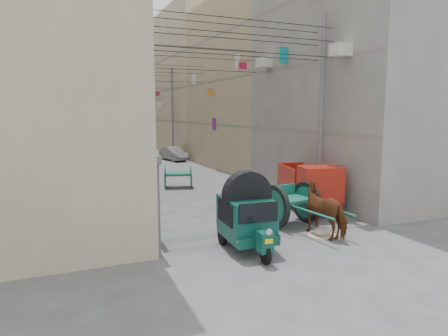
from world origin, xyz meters
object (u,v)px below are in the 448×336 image
distant_car_grey (173,154)px  distant_car_green (101,142)px  tonga_cart (291,203)px  feed_sack (322,231)px  auto_rickshaw (247,214)px  mini_truck (312,189)px  horse (327,210)px  distant_car_white (128,159)px  second_cart (178,175)px

distant_car_grey → distant_car_green: bearing=94.0°
tonga_cart → feed_sack: (0.25, -1.51, -0.65)m
auto_rickshaw → feed_sack: (2.90, 0.19, -0.91)m
feed_sack → mini_truck: bearing=60.8°
auto_rickshaw → tonga_cart: 3.16m
horse → distant_car_white: horse is taller
auto_rickshaw → distant_car_white: bearing=94.0°
tonga_cart → horse: size_ratio=1.73×
feed_sack → distant_car_white: size_ratio=0.17×
second_cart → distant_car_white: (-1.04, 9.78, -0.11)m
mini_truck → second_cart: 8.13m
auto_rickshaw → feed_sack: 3.04m
feed_sack → distant_car_green: distant_car_green is taller
tonga_cart → second_cart: (-1.68, 8.64, -0.10)m
auto_rickshaw → distant_car_white: 20.12m
distant_car_white → distant_car_green: distant_car_green is taller
mini_truck → feed_sack: bearing=-105.3°
mini_truck → distant_car_white: (-4.53, 17.12, -0.37)m
second_cart → horse: bearing=-61.8°
tonga_cart → horse: horse is taller
auto_rickshaw → distant_car_grey: (4.16, 22.33, -0.49)m
second_cart → horse: horse is taller
auto_rickshaw → horse: bearing=7.7°
second_cart → distant_car_grey: bearing=91.6°
auto_rickshaw → second_cart: (0.97, 10.33, -0.37)m
auto_rickshaw → horse: 3.09m
tonga_cart → feed_sack: tonga_cart is taller
mini_truck → distant_car_grey: bearing=104.8°
tonga_cart → mini_truck: size_ratio=0.91×
second_cart → tonga_cart: bearing=-62.5°
distant_car_white → distant_car_grey: 4.78m
mini_truck → auto_rickshaw: bearing=-132.3°
mini_truck → distant_car_green: size_ratio=0.84×
feed_sack → distant_car_grey: (1.26, 22.15, 0.42)m
tonga_cart → distant_car_grey: size_ratio=1.01×
tonga_cart → distant_car_grey: (1.51, 20.64, -0.22)m
horse → distant_car_grey: 22.15m
second_cart → distant_car_green: distant_car_green is taller
mini_truck → distant_car_grey: 19.35m
second_cart → distant_car_green: (-0.98, 27.76, -0.04)m
mini_truck → distant_car_green: bearing=111.1°
tonga_cart → distant_car_grey: 20.70m
tonga_cart → second_cart: tonga_cart is taller
feed_sack → distant_car_green: 38.02m
feed_sack → distant_car_grey: size_ratio=0.17×
distant_car_grey → distant_car_white: bearing=-163.1°
feed_sack → distant_car_grey: bearing=86.7°
mini_truck → second_cart: (-3.49, 7.34, -0.26)m
auto_rickshaw → distant_car_green: auto_rickshaw is taller
tonga_cart → second_cart: 8.80m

